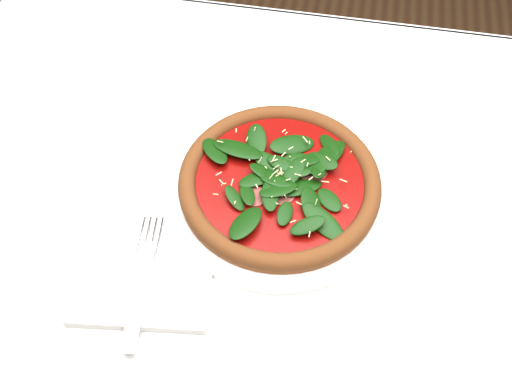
# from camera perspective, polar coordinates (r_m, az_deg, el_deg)

# --- Properties ---
(ground) EXTENTS (6.00, 6.00, 0.00)m
(ground) POSITION_cam_1_polar(r_m,az_deg,el_deg) (1.44, 2.92, -18.58)
(ground) COLOR brown
(ground) RESTS_ON ground
(dining_table) EXTENTS (1.21, 0.81, 0.75)m
(dining_table) POSITION_cam_1_polar(r_m,az_deg,el_deg) (0.84, 4.75, -5.07)
(dining_table) COLOR silver
(dining_table) RESTS_ON ground
(plate) EXTENTS (0.31, 0.31, 0.01)m
(plate) POSITION_cam_1_polar(r_m,az_deg,el_deg) (0.76, 2.33, 0.45)
(plate) COLOR white
(plate) RESTS_ON dining_table
(pizza) EXTENTS (0.32, 0.32, 0.03)m
(pizza) POSITION_cam_1_polar(r_m,az_deg,el_deg) (0.75, 2.38, 1.26)
(pizza) COLOR #995125
(pizza) RESTS_ON plate
(napkin) EXTENTS (0.17, 0.10, 0.01)m
(napkin) POSITION_cam_1_polar(r_m,az_deg,el_deg) (0.69, -11.49, -10.37)
(napkin) COLOR silver
(napkin) RESTS_ON dining_table
(fork) EXTENTS (0.05, 0.18, 0.00)m
(fork) POSITION_cam_1_polar(r_m,az_deg,el_deg) (0.70, -11.15, -7.68)
(fork) COLOR silver
(fork) RESTS_ON napkin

